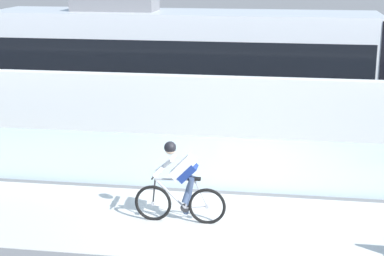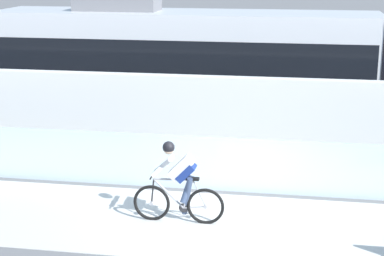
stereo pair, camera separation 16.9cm
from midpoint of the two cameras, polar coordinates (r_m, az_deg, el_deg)
name	(u,v)px [view 1 (the left image)]	position (r m, az deg, el deg)	size (l,w,h in m)	color
ground_plane	(224,225)	(12.22, 2.49, -8.70)	(200.00, 200.00, 0.00)	slate
bike_path_deck	(224,225)	(12.22, 2.49, -8.67)	(32.00, 3.20, 0.01)	silver
glass_parapet	(234,165)	(13.73, 3.41, -3.31)	(32.00, 0.05, 1.21)	silver
concrete_barrier_wall	(241,122)	(15.31, 4.12, 0.53)	(32.00, 0.36, 2.19)	silver
tram_rail_near	(248,138)	(17.98, 4.75, -0.88)	(32.00, 0.08, 0.01)	#595654
tram_rail_far	(251,125)	(19.37, 5.08, 0.27)	(32.00, 0.08, 0.01)	#595654
tram	(182,66)	(18.51, -1.15, 5.62)	(11.06, 2.54, 3.81)	silver
cyclist_on_bike	(180,184)	(12.05, -1.48, -5.04)	(1.77, 0.58, 1.61)	black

